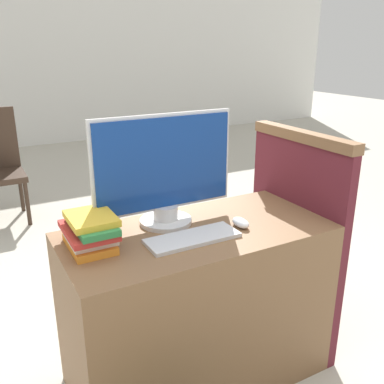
% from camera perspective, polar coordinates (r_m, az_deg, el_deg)
% --- Properties ---
extents(wall_back, '(12.00, 0.06, 2.80)m').
position_cam_1_polar(wall_back, '(7.08, -23.07, 16.75)').
color(wall_back, white).
rests_on(wall_back, ground_plane).
extents(desk, '(1.16, 0.56, 0.76)m').
position_cam_1_polar(desk, '(2.02, 0.72, -15.00)').
color(desk, brown).
rests_on(desk, ground_plane).
extents(carrel_divider, '(0.07, 0.66, 1.13)m').
position_cam_1_polar(carrel_divider, '(2.28, 13.49, -5.87)').
color(carrel_divider, '#5B1E28').
rests_on(carrel_divider, ground_plane).
extents(monitor, '(0.64, 0.23, 0.48)m').
position_cam_1_polar(monitor, '(1.83, -3.68, 2.71)').
color(monitor, silver).
rests_on(monitor, desk).
extents(keyboard, '(0.39, 0.15, 0.02)m').
position_cam_1_polar(keyboard, '(1.74, 0.08, -6.15)').
color(keyboard, silver).
rests_on(keyboard, desk).
extents(mouse, '(0.05, 0.10, 0.04)m').
position_cam_1_polar(mouse, '(1.87, 6.50, -4.07)').
color(mouse, white).
rests_on(mouse, desk).
extents(book_stack, '(0.19, 0.27, 0.13)m').
position_cam_1_polar(book_stack, '(1.71, -13.41, -5.09)').
color(book_stack, orange).
rests_on(book_stack, desk).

